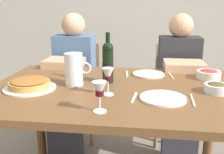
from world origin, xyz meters
TOP-DOWN VIEW (x-y plane):
  - dining_table at (0.00, 0.00)m, footprint 1.50×1.00m
  - wine_bottle at (-0.06, 0.11)m, footprint 0.07×0.07m
  - water_pitcher at (-0.25, 0.02)m, footprint 0.16×0.11m
  - baked_tart at (-0.49, -0.08)m, footprint 0.30×0.30m
  - salad_bowl at (0.58, 0.27)m, footprint 0.16×0.16m
  - olive_bowl at (0.56, -0.01)m, footprint 0.13×0.13m
  - wine_glass_left_diner at (-0.03, -0.12)m, footprint 0.06×0.06m
  - wine_glass_right_diner at (-0.03, -0.36)m, footprint 0.07×0.07m
  - dinner_plate_left_setting at (0.19, 0.31)m, footprint 0.22×0.22m
  - dinner_plate_right_setting at (0.27, -0.16)m, footprint 0.24×0.24m
  - fork_left_setting at (0.04, 0.31)m, footprint 0.03×0.16m
  - knife_left_setting at (0.34, 0.31)m, footprint 0.03×0.18m
  - knife_right_setting at (0.42, -0.16)m, footprint 0.02×0.18m
  - spoon_right_setting at (0.12, -0.16)m, footprint 0.03×0.16m
  - chair_left at (-0.45, 0.87)m, footprint 0.41×0.41m
  - diner_left at (-0.45, 0.64)m, footprint 0.35×0.51m
  - chair_right at (0.45, 0.90)m, footprint 0.41×0.41m
  - diner_right at (0.45, 0.66)m, footprint 0.34×0.51m

SIDE VIEW (x-z plane):
  - chair_left at x=-0.45m, z-range 0.06..0.93m
  - chair_right at x=0.45m, z-range 0.06..0.93m
  - diner_left at x=-0.45m, z-range 0.04..1.20m
  - diner_right at x=0.45m, z-range 0.04..1.20m
  - dining_table at x=0.00m, z-range 0.29..1.05m
  - fork_left_setting at x=0.04m, z-range 0.76..0.76m
  - knife_left_setting at x=0.34m, z-range 0.76..0.76m
  - knife_right_setting at x=0.42m, z-range 0.76..0.76m
  - spoon_right_setting at x=0.12m, z-range 0.76..0.76m
  - dinner_plate_left_setting at x=0.19m, z-range 0.76..0.77m
  - dinner_plate_right_setting at x=0.27m, z-range 0.76..0.77m
  - baked_tart at x=-0.49m, z-range 0.76..0.82m
  - olive_bowl at x=0.56m, z-range 0.76..0.82m
  - salad_bowl at x=0.58m, z-range 0.76..0.82m
  - water_pitcher at x=-0.25m, z-range 0.75..0.94m
  - wine_glass_right_diner at x=-0.03m, z-range 0.79..0.94m
  - wine_glass_left_diner at x=-0.03m, z-range 0.79..0.94m
  - wine_bottle at x=-0.06m, z-range 0.73..1.05m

